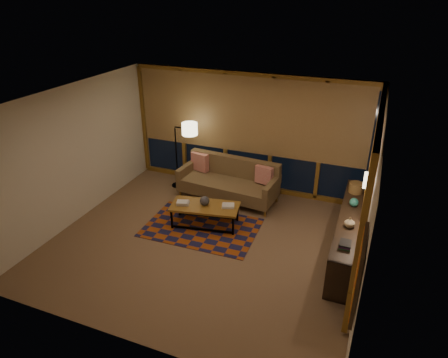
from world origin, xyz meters
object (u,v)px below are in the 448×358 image
at_px(sofa, 228,181).
at_px(floor_lamp, 176,154).
at_px(coffee_table, 205,215).
at_px(bookshelf, 349,233).

distance_m(sofa, floor_lamp, 1.41).
relative_size(coffee_table, floor_lamp, 0.82).
bearing_deg(bookshelf, floor_lamp, 163.60).
distance_m(coffee_table, bookshelf, 2.73).
distance_m(sofa, coffee_table, 1.21).
xyz_separation_m(sofa, coffee_table, (-0.02, -1.19, -0.22)).
relative_size(floor_lamp, bookshelf, 0.56).
xyz_separation_m(coffee_table, floor_lamp, (-1.33, 1.37, 0.59)).
relative_size(sofa, coffee_table, 1.62).
bearing_deg(sofa, floor_lamp, 176.92).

